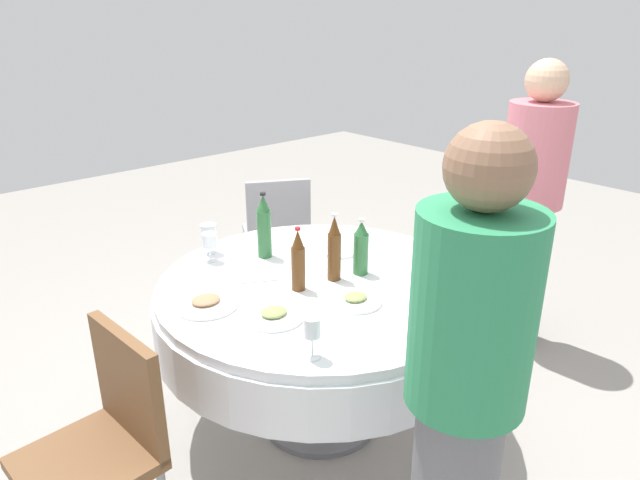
# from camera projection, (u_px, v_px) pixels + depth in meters

# --- Properties ---
(ground_plane) EXTENTS (10.00, 10.00, 0.00)m
(ground_plane) POSITION_uv_depth(u_px,v_px,m) (320.00, 418.00, 2.79)
(ground_plane) COLOR gray
(dining_table) EXTENTS (1.44, 1.44, 0.74)m
(dining_table) POSITION_uv_depth(u_px,v_px,m) (320.00, 310.00, 2.57)
(dining_table) COLOR white
(dining_table) RESTS_ON ground_plane
(bottle_green_north) EXTENTS (0.07, 0.07, 0.32)m
(bottle_green_north) POSITION_uv_depth(u_px,v_px,m) (264.00, 227.00, 2.71)
(bottle_green_north) COLOR #2D6B38
(bottle_green_north) RESTS_ON dining_table
(bottle_brown_south) EXTENTS (0.06, 0.06, 0.28)m
(bottle_brown_south) POSITION_uv_depth(u_px,v_px,m) (298.00, 261.00, 2.39)
(bottle_brown_south) COLOR #593314
(bottle_brown_south) RESTS_ON dining_table
(bottle_brown_mid) EXTENTS (0.06, 0.06, 0.30)m
(bottle_brown_mid) POSITION_uv_depth(u_px,v_px,m) (334.00, 249.00, 2.48)
(bottle_brown_mid) COLOR #593314
(bottle_brown_mid) RESTS_ON dining_table
(bottle_green_rear) EXTENTS (0.07, 0.07, 0.26)m
(bottle_green_rear) POSITION_uv_depth(u_px,v_px,m) (361.00, 248.00, 2.54)
(bottle_green_rear) COLOR #2D6B38
(bottle_green_rear) RESTS_ON dining_table
(wine_glass_rear) EXTENTS (0.06, 0.06, 0.15)m
(wine_glass_rear) POSITION_uv_depth(u_px,v_px,m) (312.00, 330.00, 1.92)
(wine_glass_rear) COLOR white
(wine_glass_rear) RESTS_ON dining_table
(wine_glass_west) EXTENTS (0.07, 0.07, 0.14)m
(wine_glass_west) POSITION_uv_depth(u_px,v_px,m) (209.00, 241.00, 2.68)
(wine_glass_west) COLOR white
(wine_glass_west) RESTS_ON dining_table
(wine_glass_inner) EXTENTS (0.08, 0.08, 0.15)m
(wine_glass_inner) POSITION_uv_depth(u_px,v_px,m) (209.00, 232.00, 2.76)
(wine_glass_inner) COLOR white
(wine_glass_inner) RESTS_ON dining_table
(plate_front) EXTENTS (0.20, 0.20, 0.02)m
(plate_front) POSITION_uv_depth(u_px,v_px,m) (338.00, 250.00, 2.82)
(plate_front) COLOR white
(plate_front) RESTS_ON dining_table
(plate_outer) EXTENTS (0.21, 0.21, 0.04)m
(plate_outer) POSITION_uv_depth(u_px,v_px,m) (355.00, 300.00, 2.32)
(plate_outer) COLOR white
(plate_outer) RESTS_ON dining_table
(plate_near) EXTENTS (0.23, 0.23, 0.04)m
(plate_near) POSITION_uv_depth(u_px,v_px,m) (274.00, 315.00, 2.21)
(plate_near) COLOR white
(plate_near) RESTS_ON dining_table
(plate_east) EXTENTS (0.26, 0.26, 0.04)m
(plate_east) POSITION_uv_depth(u_px,v_px,m) (206.00, 303.00, 2.30)
(plate_east) COLOR white
(plate_east) RESTS_ON dining_table
(fork_south) EXTENTS (0.17, 0.10, 0.00)m
(fork_south) POSITION_uv_depth(u_px,v_px,m) (260.00, 281.00, 2.51)
(fork_south) COLOR silver
(fork_south) RESTS_ON dining_table
(fork_mid) EXTENTS (0.11, 0.16, 0.00)m
(fork_mid) POSITION_uv_depth(u_px,v_px,m) (398.00, 258.00, 2.74)
(fork_mid) COLOR silver
(fork_mid) RESTS_ON dining_table
(person_north) EXTENTS (0.34, 0.34, 1.62)m
(person_north) POSITION_uv_depth(u_px,v_px,m) (529.00, 204.00, 3.16)
(person_north) COLOR #4C3F33
(person_north) RESTS_ON ground_plane
(person_south) EXTENTS (0.34, 0.34, 1.60)m
(person_south) POSITION_uv_depth(u_px,v_px,m) (464.00, 389.00, 1.63)
(person_south) COLOR slate
(person_south) RESTS_ON ground_plane
(chair_inner) EXTENTS (0.54, 0.54, 0.87)m
(chair_inner) POSITION_uv_depth(u_px,v_px,m) (277.00, 229.00, 3.73)
(chair_inner) COLOR #99999E
(chair_inner) RESTS_ON ground_plane
(chair_right) EXTENTS (0.42, 0.42, 0.87)m
(chair_right) POSITION_uv_depth(u_px,v_px,m) (106.00, 435.00, 1.93)
(chair_right) COLOR brown
(chair_right) RESTS_ON ground_plane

